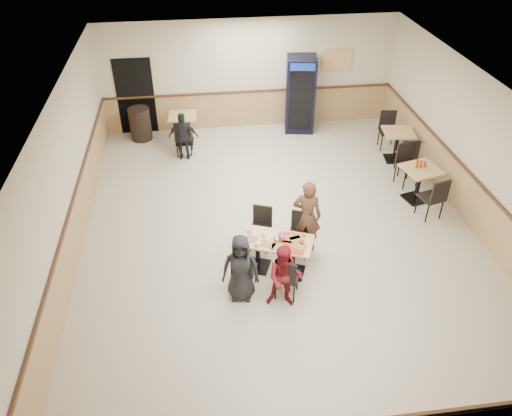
{
  "coord_description": "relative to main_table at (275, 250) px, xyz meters",
  "views": [
    {
      "loc": [
        -1.56,
        -8.03,
        6.38
      ],
      "look_at": [
        -0.55,
        -0.5,
        0.98
      ],
      "focal_mm": 35.0,
      "sensor_mm": 36.0,
      "label": 1
    }
  ],
  "objects": [
    {
      "name": "ground",
      "position": [
        0.28,
        1.16,
        -0.47
      ],
      "size": [
        10.0,
        10.0,
        0.0
      ],
      "primitive_type": "plane",
      "color": "beige",
      "rests_on": "ground"
    },
    {
      "name": "room_shell",
      "position": [
        2.06,
        3.71,
        0.1
      ],
      "size": [
        10.0,
        10.0,
        10.0
      ],
      "color": "silver",
      "rests_on": "ground"
    },
    {
      "name": "main_table",
      "position": [
        0.0,
        0.0,
        0.0
      ],
      "size": [
        1.48,
        1.11,
        0.71
      ],
      "rotation": [
        0.0,
        0.0,
        -0.38
      ],
      "color": "black",
      "rests_on": "ground"
    },
    {
      "name": "main_chairs",
      "position": [
        -0.04,
        0.02,
        -0.02
      ],
      "size": [
        1.68,
        1.89,
        0.9
      ],
      "rotation": [
        0.0,
        0.0,
        -0.38
      ],
      "color": "black",
      "rests_on": "ground"
    },
    {
      "name": "diner_woman_left",
      "position": [
        -0.7,
        -0.59,
        0.18
      ],
      "size": [
        0.7,
        0.52,
        1.31
      ],
      "primitive_type": "imported",
      "rotation": [
        0.0,
        0.0,
        -0.17
      ],
      "color": "black",
      "rests_on": "ground"
    },
    {
      "name": "diner_woman_right",
      "position": [
        0.01,
        -0.87,
        0.15
      ],
      "size": [
        0.7,
        0.6,
        1.24
      ],
      "primitive_type": "imported",
      "rotation": [
        0.0,
        0.0,
        -0.23
      ],
      "color": "maroon",
      "rests_on": "ground"
    },
    {
      "name": "diner_man_opposite",
      "position": [
        0.7,
        0.59,
        0.28
      ],
      "size": [
        0.64,
        0.51,
        1.52
      ],
      "primitive_type": "imported",
      "rotation": [
        0.0,
        0.0,
        2.83
      ],
      "color": "#513322",
      "rests_on": "ground"
    },
    {
      "name": "lone_diner",
      "position": [
        -1.59,
        4.48,
        0.15
      ],
      "size": [
        0.76,
        0.38,
        1.24
      ],
      "primitive_type": "imported",
      "rotation": [
        0.0,
        0.0,
        3.03
      ],
      "color": "black",
      "rests_on": "ground"
    },
    {
      "name": "tabletop_clutter",
      "position": [
        0.07,
        -0.06,
        0.26
      ],
      "size": [
        1.13,
        0.8,
        0.12
      ],
      "rotation": [
        0.0,
        0.0,
        -0.38
      ],
      "color": "#B4260C",
      "rests_on": "main_table"
    },
    {
      "name": "side_table_near",
      "position": [
        3.54,
        1.9,
        0.06
      ],
      "size": [
        0.91,
        0.91,
        0.8
      ],
      "rotation": [
        0.0,
        0.0,
        0.25
      ],
      "color": "black",
      "rests_on": "ground"
    },
    {
      "name": "side_table_near_chair_south",
      "position": [
        3.54,
        1.26,
        0.03
      ],
      "size": [
        0.57,
        0.57,
        1.02
      ],
      "primitive_type": null,
      "rotation": [
        0.0,
        0.0,
        3.39
      ],
      "color": "black",
      "rests_on": "ground"
    },
    {
      "name": "side_table_near_chair_north",
      "position": [
        3.54,
        2.55,
        0.03
      ],
      "size": [
        0.57,
        0.57,
        1.02
      ],
      "primitive_type": null,
      "rotation": [
        0.0,
        0.0,
        0.25
      ],
      "color": "black",
      "rests_on": "ground"
    },
    {
      "name": "side_table_far",
      "position": [
        3.7,
        3.7,
        0.05
      ],
      "size": [
        0.83,
        0.83,
        0.79
      ],
      "rotation": [
        0.0,
        0.0,
        -0.13
      ],
      "color": "black",
      "rests_on": "ground"
    },
    {
      "name": "side_table_far_chair_south",
      "position": [
        3.7,
        3.07,
        0.03
      ],
      "size": [
        0.52,
        0.52,
        1.0
      ],
      "primitive_type": null,
      "rotation": [
        0.0,
        0.0,
        3.01
      ],
      "color": "black",
      "rests_on": "ground"
    },
    {
      "name": "side_table_far_chair_north",
      "position": [
        3.7,
        4.33,
        0.03
      ],
      "size": [
        0.52,
        0.52,
        1.0
      ],
      "primitive_type": null,
      "rotation": [
        0.0,
        0.0,
        -0.13
      ],
      "color": "black",
      "rests_on": "ground"
    },
    {
      "name": "condiment_caddy",
      "position": [
        3.51,
        1.95,
        0.42
      ],
      "size": [
        0.23,
        0.06,
        0.2
      ],
      "color": "#AB340C",
      "rests_on": "side_table_near"
    },
    {
      "name": "back_table",
      "position": [
        -1.59,
        5.36,
        0.05
      ],
      "size": [
        0.78,
        0.78,
        0.78
      ],
      "rotation": [
        0.0,
        0.0,
        -0.08
      ],
      "color": "black",
      "rests_on": "ground"
    },
    {
      "name": "back_table_chair_lone",
      "position": [
        -1.59,
        4.74,
        0.02
      ],
      "size": [
        0.49,
        0.49,
        0.99
      ],
      "primitive_type": null,
      "rotation": [
        0.0,
        0.0,
        3.07
      ],
      "color": "black",
      "rests_on": "ground"
    },
    {
      "name": "pepsi_cooler",
      "position": [
        1.63,
        5.76,
        0.56
      ],
      "size": [
        0.89,
        0.89,
        2.06
      ],
      "rotation": [
        0.0,
        0.0,
        -0.16
      ],
      "color": "black",
      "rests_on": "ground"
    },
    {
      "name": "trash_bin",
      "position": [
        -2.75,
        5.71,
        -0.03
      ],
      "size": [
        0.57,
        0.57,
        0.89
      ],
      "primitive_type": "cylinder",
      "color": "black",
      "rests_on": "ground"
    }
  ]
}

